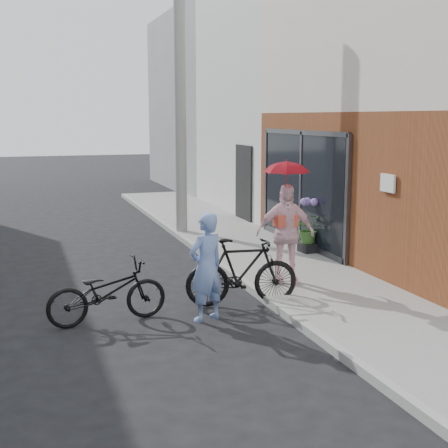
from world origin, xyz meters
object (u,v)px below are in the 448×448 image
officer (206,267)px  planter (308,248)px  bike_left (107,292)px  kimono_woman (285,233)px  utility_pole (180,92)px  bike_right (242,272)px

officer → planter: officer is taller
bike_left → kimono_woman: (3.12, 0.84, 0.51)m
utility_pole → planter: utility_pole is taller
officer → kimono_woman: 2.12m
kimono_woman → planter: bearing=67.9°
utility_pole → planter: bearing=-59.4°
officer → bike_right: bearing=-166.1°
officer → planter: (3.20, 3.23, -0.58)m
bike_right → planter: bearing=-35.7°
utility_pole → planter: size_ratio=20.18×
officer → bike_left: officer is taller
utility_pole → bike_right: bearing=-95.4°
officer → bike_left: (-1.37, 0.34, -0.34)m
bike_left → kimono_woman: 3.28m
bike_left → utility_pole: bearing=-30.7°
kimono_woman → utility_pole: bearing=108.1°
bike_right → planter: (2.46, 2.69, -0.32)m
bike_right → kimono_woman: kimono_woman is taller
officer → bike_right: (0.74, 0.54, -0.26)m
utility_pole → bike_right: (-0.56, -5.90, -2.97)m
utility_pole → bike_right: size_ratio=3.94×
officer → utility_pole: bearing=-123.6°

